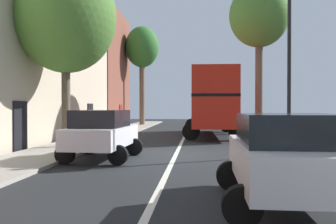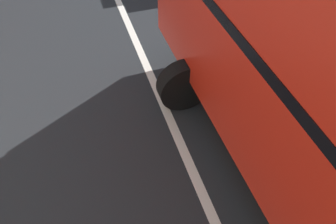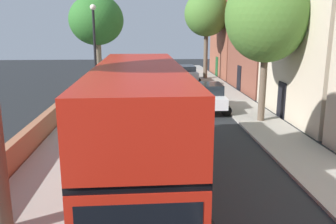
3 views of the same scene
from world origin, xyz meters
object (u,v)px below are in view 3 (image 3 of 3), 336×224
at_px(parked_car_silver_left_0, 186,73).
at_px(litter_bin_right, 99,85).
at_px(double_decker_bus, 139,121).
at_px(parked_car_white_left_1, 209,96).
at_px(street_tree_left_4, 267,16).
at_px(lamppost_right, 95,53).
at_px(street_tree_left_0, 207,14).
at_px(parked_car_white_right_2, 133,84).
at_px(street_tree_right_1, 96,21).

bearing_deg(parked_car_silver_left_0, litter_bin_right, 35.41).
distance_m(double_decker_bus, parked_car_white_left_1, 12.01).
xyz_separation_m(parked_car_silver_left_0, street_tree_left_4, (-2.43, 15.57, 4.85)).
bearing_deg(lamppost_right, double_decker_bus, 105.17).
bearing_deg(parked_car_silver_left_0, lamppost_right, 64.44).
relative_size(street_tree_left_0, lamppost_right, 1.40).
height_order(parked_car_silver_left_0, street_tree_left_4, street_tree_left_4).
relative_size(parked_car_white_right_2, street_tree_left_0, 0.45).
relative_size(double_decker_bus, parked_car_white_right_2, 2.54).
bearing_deg(double_decker_bus, parked_car_white_left_1, -110.62).
xyz_separation_m(parked_car_white_left_1, street_tree_left_0, (-2.21, -14.60, 5.64)).
xyz_separation_m(parked_car_white_right_2, litter_bin_right, (2.80, -1.48, -0.34)).
bearing_deg(lamppost_right, litter_bin_right, -83.42).
xyz_separation_m(street_tree_left_0, street_tree_right_1, (9.85, 8.76, -0.90)).
bearing_deg(street_tree_left_4, parked_car_white_left_1, -50.39).
bearing_deg(parked_car_silver_left_0, street_tree_left_4, 98.86).
height_order(street_tree_right_1, litter_bin_right, street_tree_right_1).
relative_size(parked_car_white_right_2, street_tree_right_1, 0.53).
xyz_separation_m(parked_car_white_right_2, street_tree_right_1, (2.64, -0.23, 4.74)).
bearing_deg(street_tree_right_1, parked_car_white_left_1, 142.57).
relative_size(parked_car_silver_left_0, parked_car_white_right_2, 1.15).
bearing_deg(parked_car_white_right_2, lamppost_right, 75.95).
height_order(parked_car_white_left_1, litter_bin_right, parked_car_white_left_1).
distance_m(street_tree_right_1, lamppost_right, 7.71).
xyz_separation_m(parked_car_silver_left_0, parked_car_white_right_2, (5.00, 7.02, 0.04)).
xyz_separation_m(street_tree_left_4, litter_bin_right, (10.23, -10.03, -5.16)).
relative_size(parked_car_white_left_1, street_tree_left_4, 0.49).
xyz_separation_m(parked_car_white_left_1, street_tree_left_4, (-2.42, 2.93, 4.81)).
distance_m(double_decker_bus, parked_car_white_right_2, 16.86).
relative_size(double_decker_bus, street_tree_left_4, 1.24).
distance_m(double_decker_bus, lamppost_right, 10.04).
bearing_deg(street_tree_right_1, parked_car_white_right_2, 175.09).
relative_size(parked_car_white_left_1, parked_car_white_right_2, 1.00).
distance_m(parked_car_white_left_1, street_tree_left_4, 6.13).
distance_m(street_tree_left_4, lamppost_right, 9.53).
distance_m(street_tree_right_1, street_tree_left_4, 13.35).
distance_m(parked_car_white_left_1, litter_bin_right, 10.55).
height_order(double_decker_bus, street_tree_left_0, street_tree_left_0).
bearing_deg(parked_car_white_right_2, litter_bin_right, -27.81).
relative_size(double_decker_bus, litter_bin_right, 10.01).
relative_size(street_tree_left_0, street_tree_right_1, 1.17).
relative_size(double_decker_bus, parked_car_silver_left_0, 2.20).
height_order(parked_car_white_right_2, street_tree_right_1, street_tree_right_1).
distance_m(double_decker_bus, street_tree_right_1, 17.68).
bearing_deg(lamppost_right, parked_car_silver_left_0, -115.56).
height_order(street_tree_left_0, street_tree_left_4, street_tree_left_0).
distance_m(street_tree_right_1, litter_bin_right, 5.24).
bearing_deg(street_tree_left_0, street_tree_right_1, 41.64).
distance_m(parked_car_silver_left_0, street_tree_left_0, 6.41).
bearing_deg(litter_bin_right, street_tree_left_4, 135.57).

